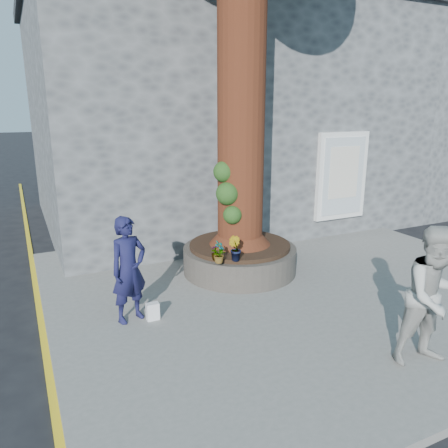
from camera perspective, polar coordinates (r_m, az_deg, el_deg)
name	(u,v)px	position (r m, az deg, el deg)	size (l,w,h in m)	color
ground	(253,327)	(7.19, 3.79, -13.29)	(120.00, 120.00, 0.00)	black
pavement	(295,285)	(8.65, 9.29, -7.89)	(9.00, 8.00, 0.12)	slate
yellow_line	(44,340)	(7.33, -22.46, -13.88)	(0.10, 30.00, 0.01)	yellow
stone_shop	(211,115)	(13.88, -1.65, 14.10)	(10.30, 8.30, 6.30)	#484B4D
neighbour_shop	(401,117)	(18.63, 22.06, 12.82)	(6.00, 8.00, 6.00)	#484B4D
planter	(240,258)	(8.98, 2.05, -4.41)	(2.30, 2.30, 0.60)	black
man	(129,270)	(6.97, -12.33, -5.83)	(0.62, 0.41, 1.70)	#15163C
woman	(434,297)	(6.29, 25.77, -8.54)	(0.91, 0.71, 1.87)	#AEADA7
shopping_bag	(153,311)	(7.17, -9.30, -11.20)	(0.20, 0.12, 0.28)	white
plant_a	(220,252)	(7.73, -0.59, -3.67)	(0.22, 0.15, 0.41)	gray
plant_b	(235,249)	(7.85, 1.41, -3.24)	(0.24, 0.24, 0.44)	gray
plant_c	(216,252)	(7.89, -1.08, -3.73)	(0.16, 0.16, 0.29)	gray
plant_d	(220,255)	(7.75, -0.59, -4.02)	(0.28, 0.25, 0.31)	gray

